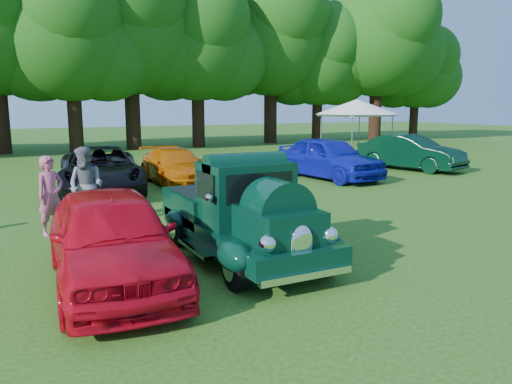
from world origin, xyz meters
name	(u,v)px	position (x,y,z in m)	size (l,w,h in m)	color
ground	(238,258)	(0.00, 0.00, 0.00)	(120.00, 120.00, 0.00)	#284911
hero_pickup	(241,216)	(0.10, 0.06, 0.80)	(2.20, 4.74, 1.85)	black
red_convertible	(112,238)	(-2.40, -0.38, 0.78)	(1.85, 4.59, 1.56)	#BA0817
back_car_black	(100,170)	(-1.03, 8.52, 0.77)	(2.55, 5.52, 1.53)	black
back_car_orange	(175,166)	(1.79, 9.31, 0.64)	(1.81, 4.44, 1.29)	#C05A06
back_car_blue	(329,158)	(7.59, 7.80, 0.83)	(1.97, 4.89, 1.67)	#0E14A1
back_car_green	(410,152)	(12.46, 8.39, 0.78)	(1.65, 4.73, 1.56)	black
spectator_pink	(51,196)	(-2.98, 3.47, 0.89)	(0.65, 0.43, 1.78)	#B94C6D
spectator_grey	(86,186)	(-2.11, 4.15, 0.95)	(0.92, 0.72, 1.90)	slate
canopy_tent	(357,107)	(12.74, 12.69, 2.76)	(4.34, 4.34, 3.18)	white
tree_line	(89,34)	(1.36, 24.23, 7.13)	(62.63, 11.29, 12.42)	black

